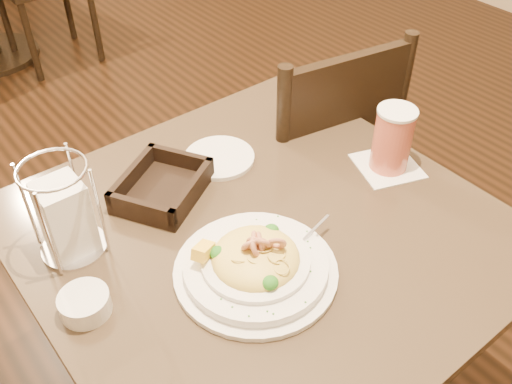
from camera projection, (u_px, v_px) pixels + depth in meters
main_table at (261, 298)px, 1.31m from camera, size 0.90×0.90×0.73m
dining_chair_near at (311, 164)px, 1.70m from camera, size 0.49×0.49×0.93m
pasta_bowl at (255, 263)px, 1.05m from camera, size 0.34×0.31×0.10m
drink_glass at (392, 140)px, 1.26m from camera, size 0.17×0.17×0.15m
bread_basket at (162, 188)px, 1.22m from camera, size 0.25×0.23×0.05m
napkin_caddy at (65, 216)px, 1.06m from camera, size 0.13×0.13×0.20m
side_plate at (219, 158)px, 1.33m from camera, size 0.19×0.19×0.01m
butter_ramekin at (85, 304)px, 0.99m from camera, size 0.09×0.09×0.04m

